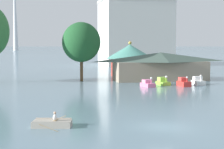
# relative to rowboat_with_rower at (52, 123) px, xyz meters

# --- Properties ---
(ground_plane) EXTENTS (2000.00, 2000.00, 0.00)m
(ground_plane) POSITION_rel_rowboat_with_rower_xyz_m (8.70, -1.76, -0.27)
(ground_plane) COLOR slate
(rowboat_with_rower) EXTENTS (3.35, 3.44, 1.33)m
(rowboat_with_rower) POSITION_rel_rowboat_with_rower_xyz_m (0.00, 0.00, 0.00)
(rowboat_with_rower) COLOR #ADA393
(rowboat_with_rower) RESTS_ON ground
(pedal_boat_pink) EXTENTS (1.99, 2.70, 1.61)m
(pedal_boat_pink) POSITION_rel_rowboat_with_rower_xyz_m (15.34, 23.56, 0.19)
(pedal_boat_pink) COLOR pink
(pedal_boat_pink) RESTS_ON ground
(pedal_boat_lime) EXTENTS (1.96, 2.63, 1.61)m
(pedal_boat_lime) POSITION_rel_rowboat_with_rower_xyz_m (18.47, 25.36, 0.24)
(pedal_boat_lime) COLOR #8CCC3F
(pedal_boat_lime) RESTS_ON ground
(pedal_boat_red) EXTENTS (1.55, 2.64, 1.65)m
(pedal_boat_red) POSITION_rel_rowboat_with_rower_xyz_m (21.16, 23.17, 0.30)
(pedal_boat_red) COLOR red
(pedal_boat_red) RESTS_ON ground
(pedal_boat_white) EXTENTS (1.55, 2.26, 1.73)m
(pedal_boat_white) POSITION_rel_rowboat_with_rower_xyz_m (24.25, 24.53, 0.27)
(pedal_boat_white) COLOR white
(pedal_boat_white) RESTS_ON ground
(boathouse) EXTENTS (18.30, 6.46, 5.13)m
(boathouse) POSITION_rel_rowboat_with_rower_xyz_m (20.53, 32.40, 2.43)
(boathouse) COLOR gray
(boathouse) RESTS_ON ground
(green_roof_pavilion) EXTENTS (10.06, 10.06, 7.27)m
(green_roof_pavilion) POSITION_rel_rowboat_with_rower_xyz_m (17.42, 43.02, 3.39)
(green_roof_pavilion) COLOR #993328
(green_roof_pavilion) RESTS_ON ground
(shoreline_tree_mid) EXTENTS (6.83, 6.83, 10.56)m
(shoreline_tree_mid) POSITION_rel_rowboat_with_rower_xyz_m (6.09, 33.62, 6.72)
(shoreline_tree_mid) COLOR brown
(shoreline_tree_mid) RESTS_ON ground
(background_building_block) EXTENTS (20.71, 20.18, 21.03)m
(background_building_block) POSITION_rel_rowboat_with_rower_xyz_m (27.90, 78.80, 10.27)
(background_building_block) COLOR silver
(background_building_block) RESTS_ON ground
(distant_broadcast_tower) EXTENTS (9.59, 9.59, 130.07)m
(distant_broadcast_tower) POSITION_rel_rowboat_with_rower_xyz_m (-29.72, 361.72, 52.93)
(distant_broadcast_tower) COLOR silver
(distant_broadcast_tower) RESTS_ON ground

